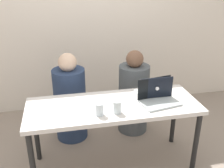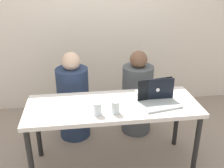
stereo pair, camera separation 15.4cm
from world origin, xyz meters
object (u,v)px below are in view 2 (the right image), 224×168
object	(u,v)px
person_on_right	(137,97)
water_glass_left	(97,109)
laptop_front_right	(158,99)
water_glass_center	(115,108)
person_on_left	(73,100)
laptop_back_right	(154,93)

from	to	relation	value
person_on_right	water_glass_left	bearing A→B (deg)	54.55
laptop_front_right	water_glass_left	xyz separation A→B (m)	(-0.58, -0.12, -0.00)
laptop_front_right	water_glass_center	distance (m)	0.44
person_on_right	water_glass_left	xyz separation A→B (m)	(-0.54, -0.77, 0.30)
person_on_left	water_glass_left	world-z (taller)	person_on_left
person_on_left	laptop_front_right	xyz separation A→B (m)	(0.80, -0.65, 0.29)
laptop_back_right	water_glass_center	bearing A→B (deg)	30.33
person_on_left	laptop_front_right	bearing A→B (deg)	148.85
water_glass_left	laptop_front_right	bearing A→B (deg)	11.94
water_glass_left	laptop_back_right	bearing A→B (deg)	23.90
person_on_right	laptop_front_right	distance (m)	0.72
laptop_front_right	laptop_back_right	size ratio (longest dim) A/B	1.21
person_on_right	laptop_front_right	bearing A→B (deg)	92.94
water_glass_center	water_glass_left	size ratio (longest dim) A/B	1.01
water_glass_center	water_glass_left	xyz separation A→B (m)	(-0.15, -0.00, -0.00)
laptop_front_right	water_glass_left	distance (m)	0.59
person_on_left	person_on_right	world-z (taller)	person_on_left
laptop_back_right	water_glass_center	size ratio (longest dim) A/B	2.85
person_on_right	laptop_back_right	size ratio (longest dim) A/B	3.21
person_on_right	laptop_back_right	distance (m)	0.60
water_glass_left	water_glass_center	bearing A→B (deg)	1.47
person_on_right	water_glass_left	size ratio (longest dim) A/B	9.22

